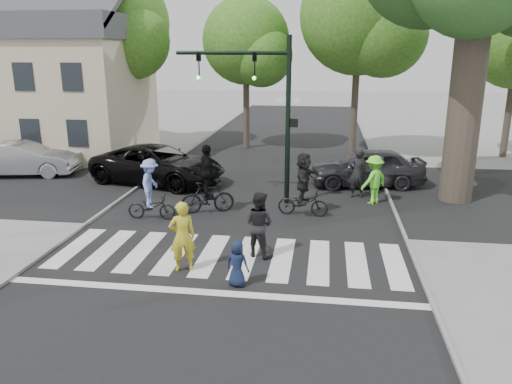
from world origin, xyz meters
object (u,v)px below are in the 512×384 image
(cyclist_right, at_px, (303,188))
(car_suv, at_px, (158,165))
(cyclist_mid, at_px, (207,185))
(pedestrian_adult, at_px, (259,224))
(car_silver, at_px, (23,159))
(traffic_signal, at_px, (265,97))
(pedestrian_child, at_px, (237,264))
(car_grey, at_px, (367,167))
(pedestrian_woman, at_px, (182,236))
(cyclist_left, at_px, (151,194))

(cyclist_right, bearing_deg, car_suv, 150.79)
(cyclist_right, bearing_deg, cyclist_mid, -177.32)
(pedestrian_adult, xyz_separation_m, car_silver, (-11.76, 7.62, -0.15))
(pedestrian_adult, relative_size, cyclist_mid, 0.76)
(car_silver, bearing_deg, traffic_signal, -113.82)
(pedestrian_child, bearing_deg, pedestrian_adult, -84.51)
(car_silver, distance_m, car_grey, 15.24)
(traffic_signal, height_order, pedestrian_woman, traffic_signal)
(cyclist_left, bearing_deg, pedestrian_woman, -60.18)
(pedestrian_adult, height_order, car_silver, pedestrian_adult)
(cyclist_left, xyz_separation_m, car_grey, (7.44, 5.38, -0.10))
(car_silver, bearing_deg, pedestrian_child, -140.54)
(traffic_signal, height_order, cyclist_left, traffic_signal)
(traffic_signal, height_order, car_suv, traffic_signal)
(cyclist_left, distance_m, cyclist_mid, 1.95)
(pedestrian_adult, bearing_deg, pedestrian_woman, 58.46)
(cyclist_mid, distance_m, car_silver, 10.34)
(pedestrian_adult, xyz_separation_m, car_grey, (3.47, 7.96, -0.12))
(pedestrian_adult, distance_m, cyclist_right, 3.82)
(traffic_signal, height_order, pedestrian_adult, traffic_signal)
(traffic_signal, distance_m, car_suv, 6.13)
(pedestrian_child, relative_size, cyclist_left, 0.56)
(car_silver, bearing_deg, pedestrian_woman, -142.50)
(cyclist_mid, bearing_deg, cyclist_left, -151.05)
(car_suv, height_order, car_grey, car_suv)
(pedestrian_woman, xyz_separation_m, cyclist_mid, (-0.48, 4.74, 0.06))
(cyclist_left, bearing_deg, traffic_signal, 35.17)
(pedestrian_adult, bearing_deg, car_silver, -8.68)
(cyclist_mid, bearing_deg, car_grey, 37.75)
(traffic_signal, distance_m, pedestrian_adult, 5.88)
(traffic_signal, relative_size, cyclist_right, 2.74)
(pedestrian_woman, relative_size, pedestrian_adult, 1.01)
(pedestrian_child, height_order, car_grey, car_grey)
(pedestrian_woman, height_order, car_silver, pedestrian_woman)
(pedestrian_woman, height_order, car_grey, pedestrian_woman)
(traffic_signal, distance_m, cyclist_left, 5.22)
(cyclist_left, relative_size, car_suv, 0.36)
(pedestrian_woman, bearing_deg, car_grey, -144.39)
(cyclist_mid, relative_size, car_silver, 0.52)
(car_suv, bearing_deg, cyclist_right, -104.01)
(pedestrian_child, xyz_separation_m, cyclist_mid, (-2.01, 5.42, 0.42))
(traffic_signal, relative_size, car_silver, 1.29)
(pedestrian_woman, height_order, car_suv, pedestrian_woman)
(cyclist_right, bearing_deg, car_grey, 60.43)
(pedestrian_child, distance_m, cyclist_left, 5.83)
(cyclist_left, bearing_deg, pedestrian_child, -50.33)
(traffic_signal, bearing_deg, pedestrian_adult, -84.59)
(car_suv, bearing_deg, cyclist_left, -148.86)
(pedestrian_woman, bearing_deg, pedestrian_adult, -170.38)
(cyclist_right, height_order, car_grey, cyclist_right)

